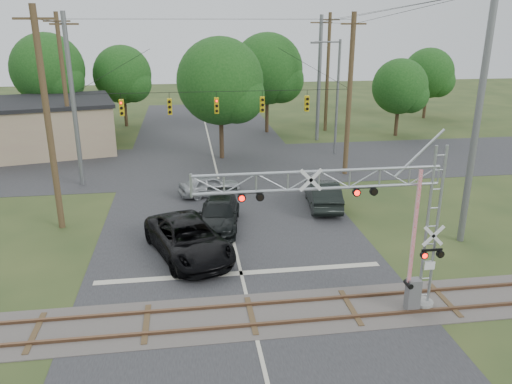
{
  "coord_description": "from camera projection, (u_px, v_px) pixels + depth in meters",
  "views": [
    {
      "loc": [
        -2.19,
        -14.6,
        10.83
      ],
      "look_at": [
        0.97,
        7.5,
        3.2
      ],
      "focal_mm": 35.0,
      "sensor_mm": 36.0,
      "label": 1
    }
  ],
  "objects": [
    {
      "name": "suv_dark",
      "position": [
        323.0,
        194.0,
        30.63
      ],
      "size": [
        2.37,
        5.24,
        1.67
      ],
      "primitive_type": "imported",
      "rotation": [
        0.0,
        0.0,
        3.02
      ],
      "color": "black",
      "rests_on": "ground"
    },
    {
      "name": "pickup_black",
      "position": [
        188.0,
        239.0,
        24.12
      ],
      "size": [
        4.82,
        6.95,
        1.76
      ],
      "primitive_type": "imported",
      "rotation": [
        0.0,
        0.0,
        0.33
      ],
      "color": "black",
      "rests_on": "ground"
    },
    {
      "name": "streetlight",
      "position": [
        335.0,
        92.0,
        41.47
      ],
      "size": [
        2.54,
        0.26,
        9.51
      ],
      "color": "slate",
      "rests_on": "ground"
    },
    {
      "name": "road_cross",
      "position": [
        215.0,
        164.0,
        39.95
      ],
      "size": [
        90.0,
        12.0,
        0.02
      ],
      "primitive_type": "cube",
      "color": "#29292B",
      "rests_on": "ground"
    },
    {
      "name": "crossing_gantry",
      "position": [
        363.0,
        216.0,
        18.24
      ],
      "size": [
        9.45,
        0.85,
        6.65
      ],
      "color": "gray",
      "rests_on": "ground"
    },
    {
      "name": "road_main",
      "position": [
        232.0,
        234.0,
        26.84
      ],
      "size": [
        14.0,
        90.0,
        0.02
      ],
      "primitive_type": "cube",
      "color": "#29292B",
      "rests_on": "ground"
    },
    {
      "name": "treeline",
      "position": [
        203.0,
        75.0,
        48.8
      ],
      "size": [
        58.11,
        21.53,
        9.94
      ],
      "color": "#3C2B1B",
      "rests_on": "ground"
    },
    {
      "name": "ground",
      "position": [
        259.0,
        348.0,
        17.47
      ],
      "size": [
        160.0,
        160.0,
        0.0
      ],
      "primitive_type": "plane",
      "color": "#2A3D1C",
      "rests_on": "ground"
    },
    {
      "name": "utility_poles",
      "position": [
        253.0,
        90.0,
        36.94
      ],
      "size": [
        25.86,
        28.4,
        12.88
      ],
      "color": "#493821",
      "rests_on": "ground"
    },
    {
      "name": "car_dark",
      "position": [
        219.0,
        214.0,
        27.57
      ],
      "size": [
        2.91,
        5.5,
        1.52
      ],
      "primitive_type": "imported",
      "rotation": [
        0.0,
        0.0,
        -0.15
      ],
      "color": "black",
      "rests_on": "ground"
    },
    {
      "name": "traffic_signal_span",
      "position": [
        230.0,
        100.0,
        34.49
      ],
      "size": [
        19.34,
        0.36,
        11.5
      ],
      "color": "slate",
      "rests_on": "ground"
    },
    {
      "name": "sedan_silver",
      "position": [
        210.0,
        185.0,
        32.71
      ],
      "size": [
        4.33,
        2.75,
        1.37
      ],
      "primitive_type": "imported",
      "rotation": [
        0.0,
        0.0,
        1.87
      ],
      "color": "#929699",
      "rests_on": "ground"
    },
    {
      "name": "railroad_track",
      "position": [
        251.0,
        316.0,
        19.34
      ],
      "size": [
        90.0,
        3.2,
        0.17
      ],
      "color": "#504945",
      "rests_on": "ground"
    }
  ]
}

